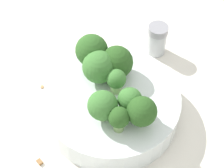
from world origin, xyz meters
TOP-DOWN VIEW (x-y plane):
  - ground_plane at (0.00, 0.00)m, footprint 3.00×3.00m
  - bowl at (0.00, 0.00)m, footprint 0.22×0.22m
  - broccoli_floret_0 at (0.07, 0.04)m, footprint 0.05×0.05m
  - broccoli_floret_1 at (0.01, -0.01)m, footprint 0.03×0.03m
  - broccoli_floret_2 at (-0.05, -0.05)m, footprint 0.05×0.05m
  - broccoli_floret_3 at (-0.06, -0.01)m, footprint 0.03×0.03m
  - broccoli_floret_4 at (0.05, -0.01)m, footprint 0.05×0.05m
  - broccoli_floret_5 at (-0.04, 0.01)m, footprint 0.05×0.05m
  - broccoli_floret_6 at (-0.03, -0.03)m, footprint 0.04×0.04m
  - broccoli_floret_7 at (0.03, 0.02)m, footprint 0.05×0.05m
  - pepper_shaker at (0.15, -0.08)m, footprint 0.04×0.04m
  - almond_crumb_0 at (-0.10, 0.11)m, footprint 0.01×0.01m
  - almond_crumb_1 at (0.13, 0.00)m, footprint 0.01×0.01m
  - almond_crumb_2 at (0.05, 0.13)m, footprint 0.01×0.01m

SIDE VIEW (x-z plane):
  - ground_plane at x=0.00m, z-range 0.00..0.00m
  - almond_crumb_2 at x=0.05m, z-range 0.00..0.01m
  - almond_crumb_1 at x=0.13m, z-range 0.00..0.01m
  - almond_crumb_0 at x=-0.10m, z-range 0.00..0.01m
  - bowl at x=0.00m, z-range 0.00..0.05m
  - pepper_shaker at x=0.15m, z-range 0.00..0.06m
  - broccoli_floret_1 at x=0.01m, z-range 0.05..0.10m
  - broccoli_floret_3 at x=-0.06m, z-range 0.05..0.10m
  - broccoli_floret_6 at x=-0.03m, z-range 0.05..0.10m
  - broccoli_floret_4 at x=0.05m, z-range 0.05..0.11m
  - broccoli_floret_5 at x=-0.04m, z-range 0.05..0.11m
  - broccoli_floret_7 at x=0.03m, z-range 0.05..0.11m
  - broccoli_floret_2 at x=-0.05m, z-range 0.05..0.11m
  - broccoli_floret_0 at x=0.07m, z-range 0.05..0.12m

